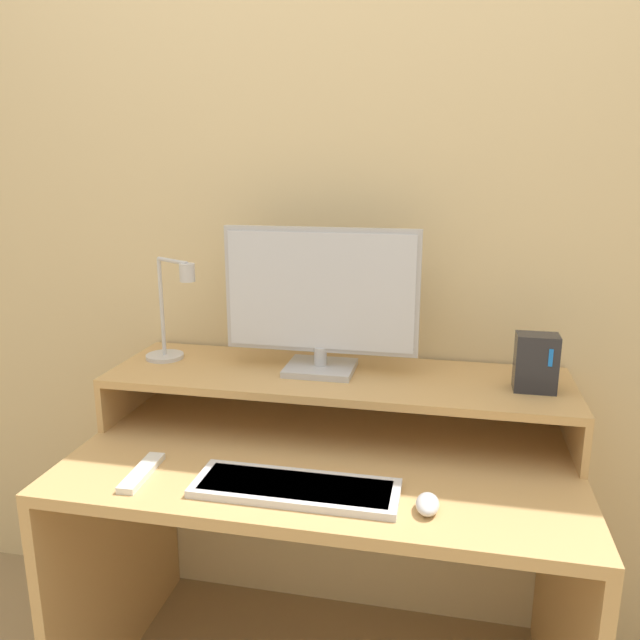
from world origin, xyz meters
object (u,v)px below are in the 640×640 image
mouse (427,504)px  remote_control (142,472)px  router_dock (536,363)px  keyboard (296,488)px  monitor (321,299)px  desk_lamp (171,320)px

mouse → remote_control: 0.68m
router_dock → remote_control: size_ratio=0.81×
keyboard → monitor: bearing=93.8°
desk_lamp → keyboard: (0.47, -0.40, -0.27)m
monitor → desk_lamp: monitor is taller
desk_lamp → mouse: (0.77, -0.42, -0.26)m
monitor → router_dock: (0.57, -0.04, -0.13)m
monitor → router_dock: size_ratio=3.61×
router_dock → remote_control: router_dock is taller
mouse → remote_control: mouse is taller
keyboard → mouse: (0.30, -0.02, 0.01)m
monitor → mouse: 0.63m
desk_lamp → remote_control: bearing=-76.9°
router_dock → desk_lamp: bearing=178.2°
router_dock → keyboard: bearing=-146.3°
keyboard → mouse: bearing=-3.9°
desk_lamp → remote_control: desk_lamp is taller
router_dock → mouse: 0.50m
router_dock → monitor: bearing=176.2°
router_dock → keyboard: router_dock is taller
desk_lamp → mouse: size_ratio=3.70×
monitor → router_dock: 0.59m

